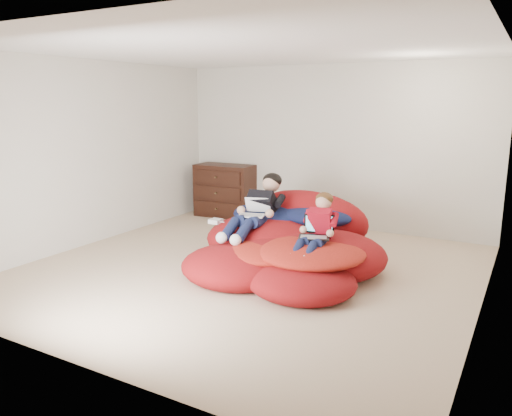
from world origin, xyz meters
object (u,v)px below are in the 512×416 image
at_px(dresser, 225,191).
at_px(younger_boy, 317,226).
at_px(laptop_white, 254,211).
at_px(beanbag_pile, 288,245).
at_px(older_boy, 259,206).
at_px(laptop_black, 316,231).

height_order(dresser, younger_boy, younger_boy).
height_order(younger_boy, laptop_white, younger_boy).
distance_m(beanbag_pile, laptop_white, 0.59).
relative_size(older_boy, laptop_black, 3.19).
xyz_separation_m(dresser, older_boy, (1.63, -1.73, 0.22)).
bearing_deg(laptop_white, older_boy, 90.00).
height_order(dresser, beanbag_pile, dresser).
bearing_deg(older_boy, laptop_black, -22.97).
bearing_deg(beanbag_pile, dresser, 138.71).
relative_size(younger_boy, laptop_black, 2.14).
bearing_deg(laptop_white, laptop_black, -16.57).
bearing_deg(laptop_black, beanbag_pile, 148.46).
bearing_deg(older_boy, beanbag_pile, -12.52).
height_order(dresser, laptop_white, dresser).
relative_size(laptop_white, laptop_black, 1.02).
distance_m(dresser, laptop_white, 2.48).
xyz_separation_m(older_boy, laptop_black, (0.94, -0.40, -0.11)).
relative_size(dresser, older_boy, 0.80).
distance_m(beanbag_pile, laptop_black, 0.64).
bearing_deg(dresser, older_boy, -46.72).
xyz_separation_m(beanbag_pile, laptop_white, (-0.46, -0.02, 0.38)).
height_order(older_boy, laptop_black, older_boy).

